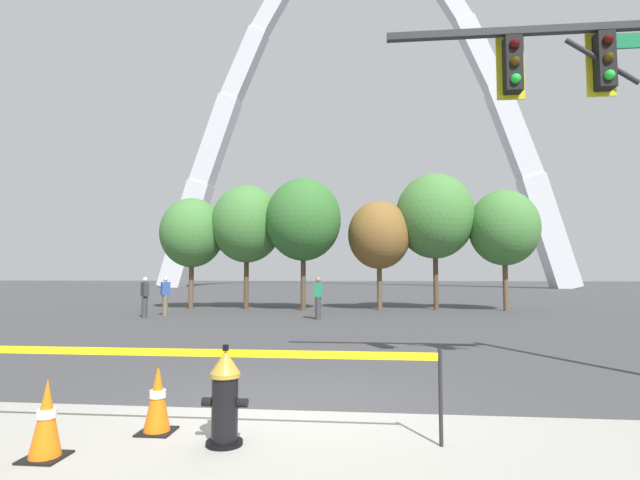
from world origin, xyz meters
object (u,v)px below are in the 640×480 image
fire_hydrant (225,398)px  monument_arch (360,122)px  traffic_cone_mid_sidewalk (158,399)px  pedestrian_standing_center (145,297)px  traffic_signal_gantry (625,121)px  pedestrian_walking_left (318,298)px  pedestrian_walking_right (165,296)px  traffic_cone_by_hydrant (46,420)px

fire_hydrant → monument_arch: 60.69m
traffic_cone_mid_sidewalk → pedestrian_standing_center: (-6.50, 13.17, 0.46)m
pedestrian_standing_center → traffic_signal_gantry: bearing=-39.4°
traffic_cone_mid_sidewalk → pedestrian_walking_left: (0.35, 13.15, 0.46)m
monument_arch → pedestrian_walking_right: size_ratio=33.30×
pedestrian_walking_left → pedestrian_walking_right: 6.60m
pedestrian_standing_center → pedestrian_walking_right: bearing=72.4°
pedestrian_walking_left → pedestrian_walking_right: (-6.50, 1.13, 0.00)m
traffic_cone_mid_sidewalk → monument_arch: size_ratio=0.01×
traffic_signal_gantry → monument_arch: 56.89m
traffic_cone_mid_sidewalk → traffic_cone_by_hydrant: bearing=-131.2°
traffic_cone_by_hydrant → pedestrian_walking_right: 16.05m
pedestrian_walking_left → fire_hydrant: bearing=-88.0°
pedestrian_walking_right → traffic_cone_by_hydrant: bearing=-70.2°
traffic_cone_mid_sidewalk → monument_arch: bearing=88.7°
traffic_signal_gantry → monument_arch: monument_arch is taller
traffic_cone_by_hydrant → traffic_signal_gantry: bearing=26.8°
traffic_cone_mid_sidewalk → traffic_signal_gantry: bearing=23.4°
pedestrian_walking_left → pedestrian_standing_center: size_ratio=1.00×
pedestrian_standing_center → pedestrian_walking_right: size_ratio=1.00×
traffic_cone_mid_sidewalk → pedestrian_walking_right: bearing=113.3°
fire_hydrant → traffic_cone_mid_sidewalk: fire_hydrant is taller
fire_hydrant → traffic_cone_mid_sidewalk: bearing=160.9°
monument_arch → pedestrian_walking_right: 47.71m
monument_arch → pedestrian_walking_right: monument_arch is taller
traffic_cone_mid_sidewalk → pedestrian_standing_center: bearing=116.3°
traffic_signal_gantry → pedestrian_walking_left: (-5.90, 10.44, -3.25)m
monument_arch → pedestrian_walking_right: (-7.41, -42.35, -20.68)m
traffic_cone_by_hydrant → pedestrian_walking_left: (1.06, 13.96, 0.46)m
traffic_signal_gantry → pedestrian_standing_center: bearing=140.6°
traffic_cone_mid_sidewalk → pedestrian_walking_right: 15.56m
traffic_cone_mid_sidewalk → monument_arch: 60.47m
fire_hydrant → traffic_cone_by_hydrant: fire_hydrant is taller
traffic_cone_by_hydrant → monument_arch: monument_arch is taller
pedestrian_walking_left → pedestrian_standing_center: 6.85m
pedestrian_walking_right → fire_hydrant: bearing=-64.4°
traffic_cone_mid_sidewalk → traffic_signal_gantry: traffic_signal_gantry is taller
traffic_cone_by_hydrant → traffic_signal_gantry: size_ratio=0.12×
pedestrian_standing_center → pedestrian_walking_left: bearing=-0.1°
fire_hydrant → pedestrian_standing_center: (-7.33, 13.46, 0.35)m
traffic_signal_gantry → pedestrian_standing_center: size_ratio=3.77×
monument_arch → pedestrian_standing_center: (-7.77, -43.47, -20.68)m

